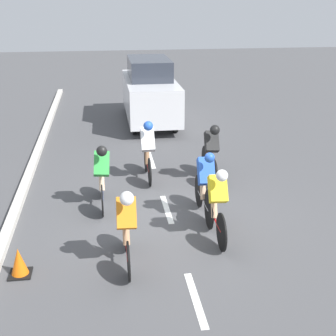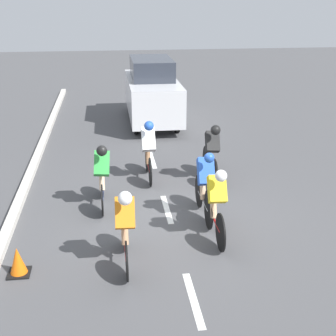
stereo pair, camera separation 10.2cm
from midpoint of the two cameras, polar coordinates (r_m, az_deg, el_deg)
ground_plane at (r=9.94m, az=0.31°, el=-5.59°), size 60.00×60.00×0.00m
lane_stripe_near at (r=7.42m, az=3.52°, el=-15.69°), size 0.12×1.40×0.01m
lane_stripe_mid at (r=10.13m, az=0.15°, el=-5.02°), size 0.12×1.40×0.01m
lane_stripe_far at (r=13.07m, az=-1.70°, el=1.01°), size 0.12×1.40×0.01m
curb at (r=10.23m, az=-18.00°, el=-5.44°), size 0.20×26.45×0.14m
cyclist_yellow at (r=8.73m, az=6.21°, el=-4.06°), size 0.34×1.75×1.48m
cyclist_orange at (r=7.82m, az=-4.88°, el=-6.90°), size 0.33×1.63×1.48m
cyclist_blue at (r=9.47m, az=4.83°, el=-1.91°), size 0.34×1.73×1.51m
cyclist_black at (r=11.39m, az=5.61°, el=2.08°), size 0.35×1.71×1.50m
cyclist_green at (r=10.03m, az=-7.76°, el=-0.68°), size 0.36×1.64×1.48m
cyclist_white at (r=11.43m, az=-2.15°, el=2.43°), size 0.32×1.67×1.57m
support_car at (r=16.73m, az=-1.77°, el=9.33°), size 1.70×4.48×2.24m
traffic_cone at (r=8.22m, az=-17.49°, el=-10.82°), size 0.36×0.36×0.49m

